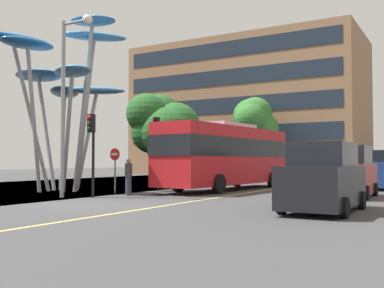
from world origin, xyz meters
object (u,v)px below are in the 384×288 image
object	(u,v)px
red_bus	(227,154)
traffic_light_island_mid	(207,149)
traffic_light_kerb_far	(157,138)
car_parked_near	(323,179)
no_entry_sign	(115,163)
traffic_light_kerb_near	(92,137)
car_parked_mid	(348,173)
street_lamp	(69,83)
leaf_sculpture	(63,72)
car_parked_far	(374,171)
pedestrian	(128,177)

from	to	relation	value
red_bus	traffic_light_island_mid	distance (m)	4.90
traffic_light_kerb_far	car_parked_near	distance (m)	11.91
traffic_light_kerb_far	traffic_light_island_mid	xyz separation A→B (m)	(-0.35, 6.37, -0.49)
no_entry_sign	traffic_light_kerb_near	bearing A→B (deg)	-72.45
no_entry_sign	car_parked_mid	bearing A→B (deg)	17.16
car_parked_mid	red_bus	bearing A→B (deg)	163.39
red_bus	street_lamp	size ratio (longest dim) A/B	1.41
no_entry_sign	red_bus	bearing A→B (deg)	55.64
traffic_light_island_mid	car_parked_mid	world-z (taller)	traffic_light_island_mid
leaf_sculpture	red_bus	bearing A→B (deg)	36.11
traffic_light_island_mid	traffic_light_kerb_far	bearing A→B (deg)	-86.85
red_bus	traffic_light_kerb_far	bearing A→B (deg)	-136.77
traffic_light_island_mid	car_parked_mid	size ratio (longest dim) A/B	0.81
traffic_light_island_mid	car_parked_far	distance (m)	10.44
traffic_light_kerb_far	street_lamp	distance (m)	6.22
street_lamp	car_parked_far	bearing A→B (deg)	50.59
car_parked_mid	street_lamp	xyz separation A→B (m)	(-10.50, -6.45, 3.95)
traffic_light_kerb_near	pedestrian	world-z (taller)	traffic_light_kerb_near
leaf_sculpture	traffic_light_island_mid	size ratio (longest dim) A/B	2.80
traffic_light_kerb_far	pedestrian	size ratio (longest dim) A/B	2.31
car_parked_far	traffic_light_island_mid	bearing A→B (deg)	-175.49
traffic_light_kerb_near	pedestrian	bearing A→B (deg)	71.22
traffic_light_kerb_near	traffic_light_island_mid	bearing A→B (deg)	92.11
traffic_light_island_mid	pedestrian	bearing A→B (deg)	-83.86
red_bus	traffic_light_kerb_near	bearing A→B (deg)	-109.66
red_bus	traffic_light_kerb_near	size ratio (longest dim) A/B	3.03
car_parked_mid	street_lamp	bearing A→B (deg)	-148.43
car_parked_mid	street_lamp	world-z (taller)	street_lamp
car_parked_near	pedestrian	bearing A→B (deg)	166.12
traffic_light_kerb_far	pedestrian	bearing A→B (deg)	-78.28
traffic_light_kerb_far	no_entry_sign	bearing A→B (deg)	-105.91
traffic_light_kerb_near	car_parked_near	xyz separation A→B (m)	(10.21, -0.55, -1.63)
car_parked_near	car_parked_far	xyz separation A→B (m)	(-0.31, 12.91, 0.01)
leaf_sculpture	traffic_light_kerb_far	xyz separation A→B (m)	(4.37, 2.57, -3.58)
no_entry_sign	car_parked_near	bearing A→B (deg)	-15.83
car_parked_near	traffic_light_kerb_near	bearing A→B (deg)	176.94
traffic_light_kerb_near	traffic_light_kerb_far	xyz separation A→B (m)	(-0.08, 5.17, 0.20)
traffic_light_kerb_near	street_lamp	world-z (taller)	street_lamp
traffic_light_kerb_near	traffic_light_kerb_far	world-z (taller)	traffic_light_kerb_far
red_bus	traffic_light_kerb_near	world-z (taller)	red_bus
traffic_light_kerb_far	car_parked_far	bearing A→B (deg)	35.78
car_parked_near	street_lamp	distance (m)	11.68
car_parked_near	car_parked_far	bearing A→B (deg)	91.38
leaf_sculpture	pedestrian	bearing A→B (deg)	-8.73
red_bus	leaf_sculpture	distance (m)	10.02
car_parked_mid	street_lamp	distance (m)	12.95
leaf_sculpture	street_lamp	bearing A→B (deg)	-41.24
pedestrian	traffic_light_kerb_far	bearing A→B (deg)	101.72
leaf_sculpture	traffic_light_island_mid	xyz separation A→B (m)	(4.01, 8.95, -4.07)
traffic_light_kerb_far	no_entry_sign	xyz separation A→B (m)	(-0.74, -2.60, -1.36)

